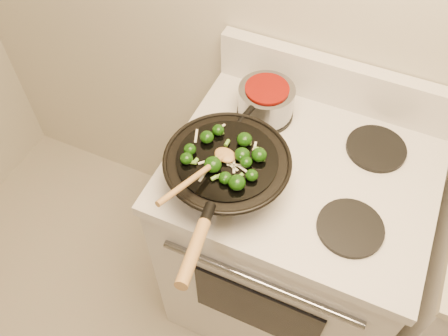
% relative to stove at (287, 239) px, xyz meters
% --- Properties ---
extents(stove, '(0.78, 0.67, 1.08)m').
position_rel_stove_xyz_m(stove, '(0.00, 0.00, 0.00)').
color(stove, silver).
rests_on(stove, ground).
extents(wok, '(0.35, 0.57, 0.19)m').
position_rel_stove_xyz_m(wok, '(-0.18, -0.16, 0.52)').
color(wok, black).
rests_on(wok, stove).
extents(stirfry, '(0.22, 0.21, 0.04)m').
position_rel_stove_xyz_m(stirfry, '(-0.17, -0.16, 0.58)').
color(stirfry, black).
rests_on(stirfry, wok).
extents(wooden_spoon, '(0.11, 0.28, 0.08)m').
position_rel_stove_xyz_m(wooden_spoon, '(-0.21, -0.22, 0.60)').
color(wooden_spoon, '#9F743E').
rests_on(wooden_spoon, wok).
extents(saucepan, '(0.17, 0.28, 0.10)m').
position_rel_stove_xyz_m(saucepan, '(-0.18, 0.15, 0.51)').
color(saucepan, gray).
rests_on(saucepan, stove).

